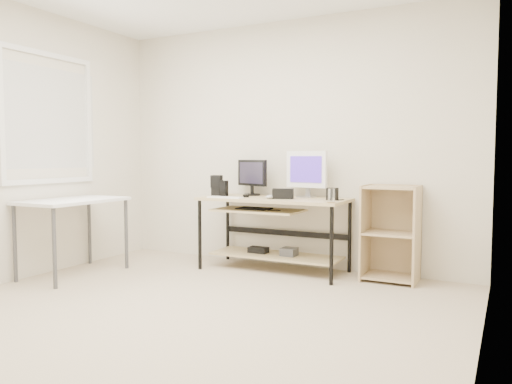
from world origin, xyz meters
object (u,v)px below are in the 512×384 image
at_px(side_table, 73,207).
at_px(white_imac, 307,171).
at_px(shelf_unit, 392,232).
at_px(black_monitor, 252,175).
at_px(desk, 272,218).
at_px(audio_controller, 224,188).

xyz_separation_m(side_table, white_imac, (1.96, 1.24, 0.35)).
bearing_deg(shelf_unit, black_monitor, 179.71).
bearing_deg(side_table, white_imac, 32.40).
height_order(shelf_unit, black_monitor, black_monitor).
bearing_deg(desk, audio_controller, -174.85).
relative_size(desk, white_imac, 3.16).
xyz_separation_m(side_table, shelf_unit, (2.83, 1.22, -0.22)).
relative_size(desk, shelf_unit, 1.67).
bearing_deg(black_monitor, white_imac, 22.41).
height_order(side_table, black_monitor, black_monitor).
bearing_deg(white_imac, desk, -142.60).
xyz_separation_m(shelf_unit, black_monitor, (-1.49, 0.01, 0.52)).
xyz_separation_m(desk, side_table, (-1.65, -1.06, 0.13)).
height_order(desk, black_monitor, black_monitor).
xyz_separation_m(desk, black_monitor, (-0.31, 0.17, 0.43)).
height_order(white_imac, audio_controller, white_imac).
relative_size(black_monitor, white_imac, 0.85).
height_order(desk, shelf_unit, shelf_unit).
xyz_separation_m(white_imac, audio_controller, (-0.84, -0.23, -0.19)).
height_order(black_monitor, white_imac, white_imac).
distance_m(side_table, black_monitor, 1.84).
xyz_separation_m(desk, white_imac, (0.31, 0.18, 0.49)).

